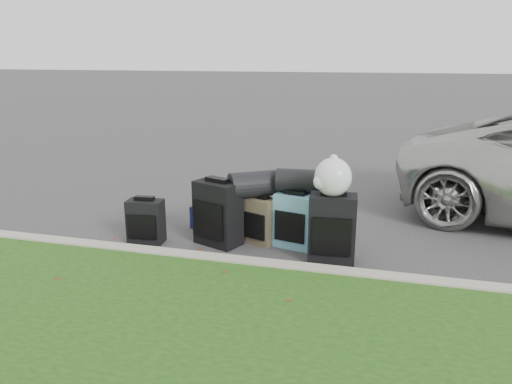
% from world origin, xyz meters
% --- Properties ---
extents(ground, '(120.00, 120.00, 0.00)m').
position_xyz_m(ground, '(0.00, 0.00, 0.00)').
color(ground, '#383535').
rests_on(ground, ground).
extents(curb, '(120.00, 0.18, 0.15)m').
position_xyz_m(curb, '(0.00, -1.00, 0.07)').
color(curb, '#9E937F').
rests_on(curb, ground).
extents(suitcase_small_black, '(0.45, 0.28, 0.54)m').
position_xyz_m(suitcase_small_black, '(-1.31, -0.46, 0.27)').
color(suitcase_small_black, black).
rests_on(suitcase_small_black, ground).
extents(suitcase_large_black_left, '(0.62, 0.50, 0.78)m').
position_xyz_m(suitcase_large_black_left, '(-0.45, -0.28, 0.39)').
color(suitcase_large_black_left, black).
rests_on(suitcase_large_black_left, ground).
extents(suitcase_olive, '(0.48, 0.39, 0.57)m').
position_xyz_m(suitcase_olive, '(0.03, -0.11, 0.28)').
color(suitcase_olive, '#3D3727').
rests_on(suitcase_olive, ground).
extents(suitcase_teal, '(0.50, 0.36, 0.65)m').
position_xyz_m(suitcase_teal, '(0.46, -0.13, 0.32)').
color(suitcase_teal, teal).
rests_on(suitcase_teal, ground).
extents(suitcase_large_black_right, '(0.53, 0.35, 0.76)m').
position_xyz_m(suitcase_large_black_right, '(0.95, -0.44, 0.38)').
color(suitcase_large_black_right, black).
rests_on(suitcase_large_black_right, ground).
extents(tote_green, '(0.31, 0.28, 0.29)m').
position_xyz_m(tote_green, '(-1.66, 0.22, 0.15)').
color(tote_green, '#186F34').
rests_on(tote_green, ground).
extents(tote_navy, '(0.28, 0.23, 0.29)m').
position_xyz_m(tote_navy, '(-0.85, 0.25, 0.15)').
color(tote_navy, '#161E4D').
rests_on(tote_navy, ground).
extents(duffel_left, '(0.67, 0.59, 0.32)m').
position_xyz_m(duffel_left, '(-0.05, -0.09, 0.73)').
color(duffel_left, black).
rests_on(duffel_left, suitcase_olive).
extents(duffel_right, '(0.53, 0.32, 0.28)m').
position_xyz_m(duffel_right, '(0.47, -0.03, 0.79)').
color(duffel_right, black).
rests_on(duffel_right, suitcase_teal).
extents(trash_bag, '(0.40, 0.40, 0.40)m').
position_xyz_m(trash_bag, '(0.93, -0.45, 0.96)').
color(trash_bag, white).
rests_on(trash_bag, suitcase_large_black_right).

